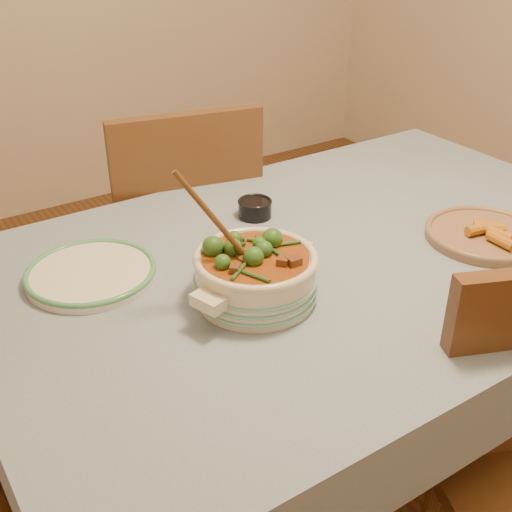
{
  "coord_description": "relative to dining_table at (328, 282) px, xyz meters",
  "views": [
    {
      "loc": [
        -0.89,
        -1.04,
        1.52
      ],
      "look_at": [
        -0.25,
        -0.06,
        0.85
      ],
      "focal_mm": 45.0,
      "sensor_mm": 36.0,
      "label": 1
    }
  ],
  "objects": [
    {
      "name": "condiment_bowl",
      "position": [
        -0.05,
        0.25,
        0.12
      ],
      "size": [
        0.09,
        0.09,
        0.05
      ],
      "rotation": [
        0.0,
        0.0,
        -0.0
      ],
      "color": "black",
      "rests_on": "dining_table"
    },
    {
      "name": "white_plate",
      "position": [
        -0.53,
        0.19,
        0.11
      ],
      "size": [
        0.37,
        0.37,
        0.03
      ],
      "rotation": [
        0.0,
        0.0,
        -0.31
      ],
      "color": "silver",
      "rests_on": "dining_table"
    },
    {
      "name": "chair_far",
      "position": [
        -0.07,
        0.65,
        -0.11
      ],
      "size": [
        0.54,
        0.54,
        0.97
      ],
      "rotation": [
        0.0,
        0.0,
        2.93
      ],
      "color": "brown",
      "rests_on": "floor"
    },
    {
      "name": "floor",
      "position": [
        0.0,
        0.0,
        -0.66
      ],
      "size": [
        4.5,
        4.5,
        0.0
      ],
      "primitive_type": "plane",
      "color": "#4F2C16",
      "rests_on": "ground"
    },
    {
      "name": "stew_casserole",
      "position": [
        -0.27,
        -0.08,
        0.16
      ],
      "size": [
        0.33,
        0.32,
        0.31
      ],
      "rotation": [
        0.0,
        0.0,
        0.3
      ],
      "color": "beige",
      "rests_on": "dining_table"
    },
    {
      "name": "fried_plate",
      "position": [
        0.36,
        -0.17,
        0.11
      ],
      "size": [
        0.36,
        0.36,
        0.05
      ],
      "rotation": [
        0.0,
        0.0,
        0.3
      ],
      "color": "#916B50",
      "rests_on": "dining_table"
    },
    {
      "name": "dining_table",
      "position": [
        0.0,
        0.0,
        0.0
      ],
      "size": [
        1.68,
        1.08,
        0.76
      ],
      "color": "brown",
      "rests_on": "floor"
    }
  ]
}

